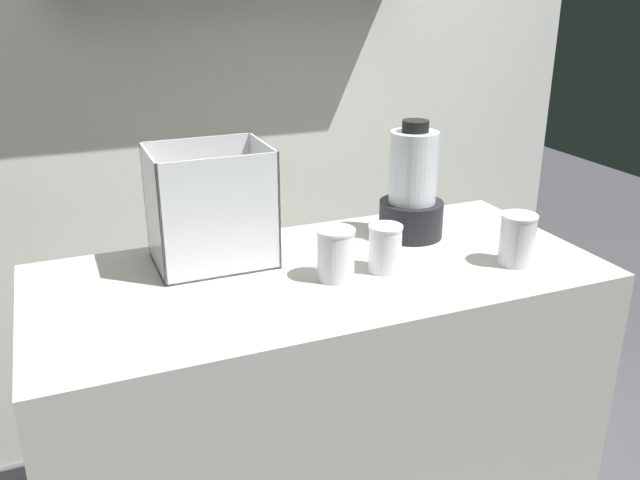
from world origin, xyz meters
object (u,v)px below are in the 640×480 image
Objects in this scene: blender_pitcher at (412,191)px; juice_cup_mango_middle at (517,242)px; juice_cup_beet_far_left at (336,257)px; carrot_display_bin at (211,227)px; juice_cup_orange_left at (385,251)px.

juice_cup_mango_middle is (0.15, -0.28, -0.07)m from blender_pitcher.
blender_pitcher is 0.37m from juice_cup_beet_far_left.
juice_cup_mango_middle is at bearing -62.08° from blender_pitcher.
juice_cup_beet_far_left is (0.25, -0.22, -0.04)m from carrot_display_bin.
juice_cup_orange_left is at bearing 164.96° from juice_cup_mango_middle.
juice_cup_orange_left is at bearing -133.48° from blender_pitcher.
blender_pitcher is at bearing 30.93° from juice_cup_beet_far_left.
juice_cup_orange_left is at bearing -30.24° from carrot_display_bin.
carrot_display_bin reaches higher than juice_cup_beet_far_left.
juice_cup_mango_middle is (0.33, -0.09, 0.01)m from juice_cup_orange_left.
juice_cup_mango_middle is at bearing -11.26° from juice_cup_beet_far_left.
blender_pitcher is 2.48× the size of juice_cup_mango_middle.
carrot_display_bin is at bearing 149.76° from juice_cup_orange_left.
blender_pitcher is 0.32m from juice_cup_mango_middle.
juice_cup_mango_middle is (0.70, -0.31, -0.03)m from carrot_display_bin.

